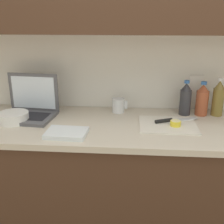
{
  "coord_description": "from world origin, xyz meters",
  "views": [
    {
      "loc": [
        -0.25,
        -1.57,
        1.53
      ],
      "look_at": [
        -0.37,
        -0.01,
        0.98
      ],
      "focal_mm": 45.0,
      "sensor_mm": 36.0,
      "label": 1
    }
  ],
  "objects": [
    {
      "name": "lemon_half_cut",
      "position": [
        0.0,
        -0.02,
        0.93
      ],
      "size": [
        0.06,
        0.06,
        0.03
      ],
      "color": "yellow",
      "rests_on": "cutting_board"
    },
    {
      "name": "knife",
      "position": [
        -0.03,
        0.04,
        0.92
      ],
      "size": [
        0.27,
        0.14,
        0.02
      ],
      "rotation": [
        0.0,
        0.0,
        0.41
      ],
      "color": "silver",
      "rests_on": "cutting_board"
    },
    {
      "name": "bottle_water_clear",
      "position": [
        0.09,
        0.21,
        1.01
      ],
      "size": [
        0.07,
        0.07,
        0.23
      ],
      "color": "#333338",
      "rests_on": "counter_unit"
    },
    {
      "name": "laptop",
      "position": [
        -0.91,
        0.09,
        0.97
      ],
      "size": [
        0.35,
        0.28,
        0.27
      ],
      "rotation": [
        0.0,
        0.0,
        -0.1
      ],
      "color": "#515156",
      "rests_on": "counter_unit"
    },
    {
      "name": "cutting_board",
      "position": [
        -0.04,
        0.0,
        0.91
      ],
      "size": [
        0.34,
        0.28,
        0.01
      ],
      "primitive_type": "cube",
      "color": "silver",
      "rests_on": "counter_unit"
    },
    {
      "name": "dish_towel",
      "position": [
        -0.61,
        -0.19,
        0.91
      ],
      "size": [
        0.23,
        0.17,
        0.02
      ],
      "primitive_type": "cube",
      "rotation": [
        0.0,
        0.0,
        -0.05
      ],
      "color": "white",
      "rests_on": "counter_unit"
    },
    {
      "name": "bottle_oil_tall",
      "position": [
        0.19,
        0.21,
        1.0
      ],
      "size": [
        0.08,
        0.08,
        0.22
      ],
      "color": "#A34C2D",
      "rests_on": "counter_unit"
    },
    {
      "name": "bottle_green_soda",
      "position": [
        0.29,
        0.21,
        1.02
      ],
      "size": [
        0.07,
        0.07,
        0.25
      ],
      "color": "olive",
      "rests_on": "counter_unit"
    },
    {
      "name": "bowl_white",
      "position": [
        -0.98,
        -0.02,
        0.93
      ],
      "size": [
        0.18,
        0.18,
        0.06
      ],
      "color": "white",
      "rests_on": "counter_unit"
    },
    {
      "name": "counter_unit",
      "position": [
        0.02,
        0.0,
        0.46
      ],
      "size": [
        2.47,
        0.64,
        0.9
      ],
      "color": "#472D1E",
      "rests_on": "ground_plane"
    },
    {
      "name": "wall_back",
      "position": [
        -0.0,
        0.25,
        1.56
      ],
      "size": [
        5.2,
        0.38,
        2.6
      ],
      "color": "white",
      "rests_on": "ground_plane"
    },
    {
      "name": "measuring_cup",
      "position": [
        -0.35,
        0.22,
        0.95
      ],
      "size": [
        0.1,
        0.08,
        0.1
      ],
      "color": "silver",
      "rests_on": "counter_unit"
    }
  ]
}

